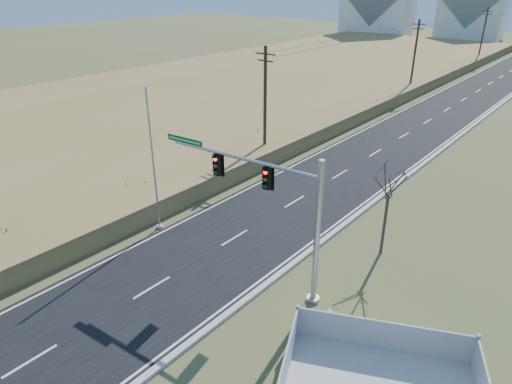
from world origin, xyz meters
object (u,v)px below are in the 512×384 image
(bare_tree, at_px, (390,181))
(traffic_signal_mast, at_px, (281,208))
(open_sign, at_px, (332,318))
(flagpole, at_px, (155,176))

(bare_tree, bearing_deg, traffic_signal_mast, -112.92)
(traffic_signal_mast, xyz_separation_m, open_sign, (3.35, -0.68, -3.98))
(flagpole, height_order, bare_tree, flagpole)
(flagpole, bearing_deg, open_sign, -3.61)
(open_sign, relative_size, bare_tree, 0.12)
(open_sign, distance_m, bare_tree, 7.74)
(open_sign, distance_m, flagpole, 12.69)
(flagpole, bearing_deg, traffic_signal_mast, -0.60)
(flagpole, bearing_deg, bare_tree, 26.99)
(open_sign, xyz_separation_m, flagpole, (-12.30, 0.78, 3.02))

